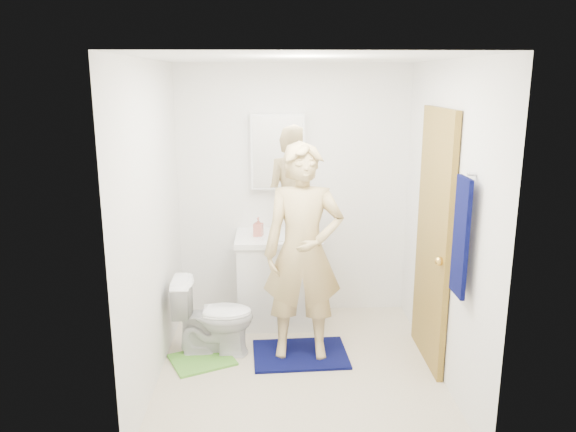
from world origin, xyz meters
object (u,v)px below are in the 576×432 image
object	(u,v)px
vanity_cabinet	(279,281)
toilet	(214,316)
soap_dispenser	(258,227)
medicine_cabinet	(278,151)
towel	(461,237)
toothbrush_cup	(310,228)
man	(303,252)

from	to	relation	value
vanity_cabinet	toilet	bearing A→B (deg)	-131.23
soap_dispenser	medicine_cabinet	bearing A→B (deg)	52.79
vanity_cabinet	towel	distance (m)	2.08
soap_dispenser	towel	bearing A→B (deg)	-47.10
medicine_cabinet	vanity_cabinet	bearing A→B (deg)	-90.00
soap_dispenser	toothbrush_cup	distance (m)	0.50
towel	toilet	distance (m)	2.14
soap_dispenser	toilet	bearing A→B (deg)	-121.00
soap_dispenser	man	size ratio (longest dim) A/B	0.10
medicine_cabinet	towel	bearing A→B (deg)	-55.39
towel	toilet	size ratio (longest dim) A/B	1.20
toilet	medicine_cabinet	bearing A→B (deg)	-34.10
medicine_cabinet	soap_dispenser	bearing A→B (deg)	-127.21
medicine_cabinet	toilet	xyz separation A→B (m)	(-0.55, -0.86, -1.27)
towel	toothbrush_cup	bearing A→B (deg)	119.28
medicine_cabinet	man	size ratio (longest dim) A/B	0.40
vanity_cabinet	medicine_cabinet	world-z (taller)	medicine_cabinet
medicine_cabinet	towel	world-z (taller)	medicine_cabinet
medicine_cabinet	toothbrush_cup	bearing A→B (deg)	-25.09
medicine_cabinet	toothbrush_cup	size ratio (longest dim) A/B	6.26
vanity_cabinet	toilet	size ratio (longest dim) A/B	1.20
toilet	toothbrush_cup	distance (m)	1.25
toilet	soap_dispenser	world-z (taller)	soap_dispenser
medicine_cabinet	man	distance (m)	1.17
toilet	man	size ratio (longest dim) A/B	0.38
towel	medicine_cabinet	bearing A→B (deg)	124.61
vanity_cabinet	towel	bearing A→B (deg)	-51.53
toothbrush_cup	vanity_cabinet	bearing A→B (deg)	-164.26
vanity_cabinet	soap_dispenser	bearing A→B (deg)	-174.65
toothbrush_cup	toilet	bearing A→B (deg)	-140.01
man	medicine_cabinet	bearing A→B (deg)	103.97
medicine_cabinet	soap_dispenser	xyz separation A→B (m)	(-0.18, -0.24, -0.66)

